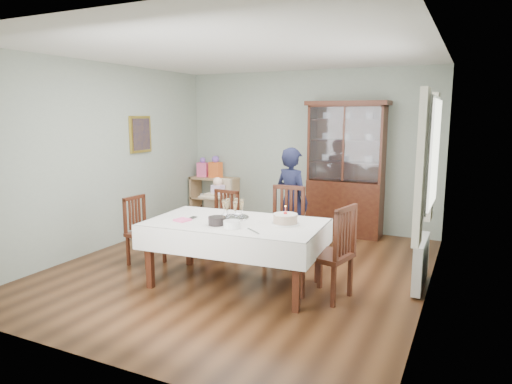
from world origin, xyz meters
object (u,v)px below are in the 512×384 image
Objects in this scene: woman at (292,201)px; gift_bag_pink at (203,168)px; dining_table at (236,253)px; chair_far_right at (284,242)px; sideboard at (215,198)px; high_chair at (218,216)px; champagne_tray at (233,213)px; chair_far_left at (220,237)px; chair_end_right at (328,271)px; chair_end_left at (145,244)px; china_cabinet at (346,167)px; birthday_cake at (285,219)px; gift_bag_orange at (216,168)px.

woman is 2.71m from gift_bag_pink.
dining_table is 0.95m from chair_far_right.
sideboard is 0.89× the size of high_chair.
chair_far_left is at bearing 129.75° from champagne_tray.
champagne_tray is (-1.17, 0.02, 0.52)m from chair_end_right.
chair_end_right is 2.64m from high_chair.
chair_end_left is 0.59× the size of woman.
champagne_tray is (-0.32, -0.80, 0.52)m from chair_far_right.
birthday_cake is (0.03, -2.67, -0.31)m from china_cabinet.
dining_table is 0.72m from birthday_cake.
champagne_tray is at bearing 179.75° from birthday_cake.
gift_bag_orange is (-1.83, 2.67, 0.15)m from champagne_tray.
high_chair is at bearing 126.37° from champagne_tray.
sideboard is at bearing 155.99° from gift_bag_orange.
gift_bag_pink is at bearing 135.96° from birthday_cake.
chair_far_left is (-1.24, -1.93, -0.85)m from china_cabinet.
birthday_cake is (2.01, -0.03, 0.55)m from chair_end_left.
woman is 4.83× the size of birthday_cake.
chair_far_left reaches higher than chair_end_left.
chair_far_right is 2.80× the size of champagne_tray.
birthday_cake is (2.53, -2.69, 0.42)m from sideboard.
woman reaches higher than chair_end_left.
chair_far_right is at bearing -18.25° from high_chair.
chair_far_left is 2.92× the size of birthday_cake.
birthday_cake is at bearing -33.58° from high_chair.
woman reaches higher than dining_table.
birthday_cake is 3.85m from gift_bag_pink.
gift_bag_orange is at bearing 128.24° from high_chair.
gift_bag_pink is at bearing 180.00° from gift_bag_orange.
woman is at bearing 80.30° from champagne_tray.
chair_end_right is 2.80× the size of champagne_tray.
woman is at bearing -33.38° from sideboard.
gift_bag_pink is at bearing 128.27° from champagne_tray.
champagne_tray reaches higher than chair_end_left.
china_cabinet reaches higher than chair_far_left.
high_chair is (0.83, -1.27, -0.01)m from sideboard.
sideboard is 2.45× the size of champagne_tray.
chair_end_right is at bearing -46.72° from chair_far_right.
chair_end_right is at bearing -78.64° from china_cabinet.
chair_far_right is 1.01m from birthday_cake.
gift_bag_pink reaches higher than champagne_tray.
woman is 3.73× the size of gift_bag_orange.
gift_bag_orange is at bearing 124.43° from dining_table.
woman is (0.13, 1.44, 0.37)m from dining_table.
dining_table is 5.67× the size of gift_bag_pink.
china_cabinet is at bearing 61.00° from chair_far_left.
chair_end_right is at bearing -1.12° from champagne_tray.
birthday_cake is (0.56, 0.13, 0.43)m from dining_table.
gift_bag_orange reaches higher than birthday_cake.
chair_end_left is at bearing 179.15° from birthday_cake.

